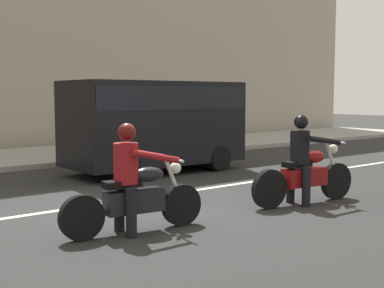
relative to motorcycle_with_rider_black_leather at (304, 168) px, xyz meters
The scene contains 5 objects.
ground_plane 2.97m from the motorcycle_with_rider_black_leather, 153.08° to the left, with size 80.00×80.00×0.00m, color #292929.
lane_marking_stripe 3.42m from the motorcycle_with_rider_black_leather, 138.80° to the left, with size 18.00×0.14×0.01m, color silver.
motorcycle_with_rider_black_leather is the anchor object (origin of this frame).
motorcycle_with_rider_crimson 3.43m from the motorcycle_with_rider_black_leather, behind, with size 2.16×0.72×1.55m.
parked_van_black 4.85m from the motorcycle_with_rider_black_leather, 88.50° to the left, with size 4.44×1.96×2.26m.
Camera 1 is at (-4.68, -7.17, 1.93)m, focal length 48.60 mm.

